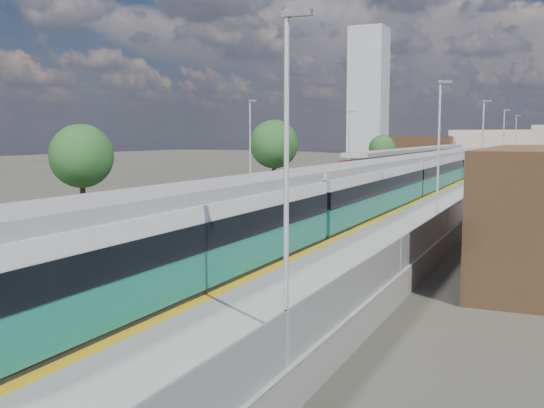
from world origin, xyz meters
The scene contains 11 objects.
ground centered at (0.00, 50.00, 0.00)m, with size 320.00×320.00×0.00m, color #47443A.
ballast_bed centered at (-2.25, 52.50, 0.03)m, with size 10.50×155.00×0.06m, color #565451.
tracks centered at (-1.65, 54.18, 0.11)m, with size 8.96×160.00×0.17m.
platform_right centered at (5.28, 52.49, 0.54)m, with size 4.70×155.00×8.52m.
platform_left centered at (-9.05, 52.49, 0.52)m, with size 4.30×155.00×8.52m.
buildings centered at (-18.12, 138.60, 10.70)m, with size 72.00×185.50×40.00m.
green_train centered at (1.50, 36.30, 2.39)m, with size 3.08×85.53×3.39m.
red_train centered at (-5.50, 77.77, 2.30)m, with size 3.08×62.36×3.89m.
tree_a centered at (-20.79, 26.54, 4.14)m, with size 4.86×4.86×6.58m.
tree_b centered at (-17.38, 54.57, 4.72)m, with size 5.53×5.53×7.49m.
tree_c centered at (-13.45, 87.65, 3.64)m, with size 4.27×4.27×5.79m.
Camera 1 is at (12.35, -11.48, 5.71)m, focal length 42.00 mm.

